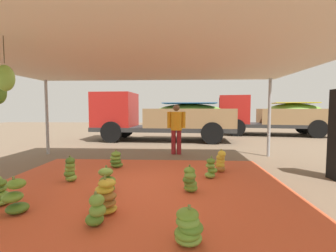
% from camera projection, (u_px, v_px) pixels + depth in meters
% --- Properties ---
extents(ground_plane, '(40.00, 40.00, 0.00)m').
position_uv_depth(ground_plane, '(155.00, 157.00, 7.91)').
color(ground_plane, brown).
extents(tarp_orange, '(6.09, 4.97, 0.01)m').
position_uv_depth(tarp_orange, '(139.00, 186.00, 4.92)').
color(tarp_orange, '#D1512D').
rests_on(tarp_orange, ground).
extents(tent_canopy, '(8.00, 7.00, 2.64)m').
position_uv_depth(tent_canopy, '(136.00, 59.00, 4.64)').
color(tent_canopy, '#9EA0A5').
rests_on(tent_canopy, ground).
extents(banana_bunch_0, '(0.34, 0.35, 0.58)m').
position_uv_depth(banana_bunch_0, '(221.00, 162.00, 5.97)').
color(banana_bunch_0, '#996628').
rests_on(banana_bunch_0, tarp_orange).
extents(banana_bunch_1, '(0.37, 0.33, 0.51)m').
position_uv_depth(banana_bunch_1, '(211.00, 169.00, 5.44)').
color(banana_bunch_1, '#75A83D').
rests_on(banana_bunch_1, tarp_orange).
extents(banana_bunch_2, '(0.42, 0.42, 0.53)m').
position_uv_depth(banana_bunch_2, '(106.00, 181.00, 4.47)').
color(banana_bunch_2, '#60932D').
rests_on(banana_bunch_2, tarp_orange).
extents(banana_bunch_3, '(0.45, 0.46, 0.47)m').
position_uv_depth(banana_bunch_3, '(188.00, 228.00, 2.76)').
color(banana_bunch_3, '#75A83D').
rests_on(banana_bunch_3, tarp_orange).
extents(banana_bunch_5, '(0.39, 0.39, 0.57)m').
position_uv_depth(banana_bunch_5, '(16.00, 198.00, 3.58)').
color(banana_bunch_5, '#477523').
rests_on(banana_bunch_5, tarp_orange).
extents(banana_bunch_7, '(0.34, 0.34, 0.47)m').
position_uv_depth(banana_bunch_7, '(96.00, 211.00, 3.21)').
color(banana_bunch_7, '#518428').
rests_on(banana_bunch_7, tarp_orange).
extents(banana_bunch_8, '(0.44, 0.45, 0.58)m').
position_uv_depth(banana_bunch_8, '(106.00, 197.00, 3.61)').
color(banana_bunch_8, gold).
rests_on(banana_bunch_8, tarp_orange).
extents(banana_bunch_9, '(0.45, 0.45, 0.49)m').
position_uv_depth(banana_bunch_9, '(116.00, 160.00, 6.41)').
color(banana_bunch_9, '#518428').
rests_on(banana_bunch_9, tarp_orange).
extents(banana_bunch_11, '(0.34, 0.33, 0.58)m').
position_uv_depth(banana_bunch_11, '(70.00, 170.00, 5.17)').
color(banana_bunch_11, '#75A83D').
rests_on(banana_bunch_11, tarp_orange).
extents(banana_bunch_12, '(0.38, 0.39, 0.53)m').
position_uv_depth(banana_bunch_12, '(190.00, 180.00, 4.51)').
color(banana_bunch_12, '#60932D').
rests_on(banana_bunch_12, tarp_orange).
extents(cargo_truck_main, '(7.00, 2.68, 2.40)m').
position_uv_depth(cargo_truck_main, '(159.00, 116.00, 12.02)').
color(cargo_truck_main, '#2D2D2D').
rests_on(cargo_truck_main, ground).
extents(cargo_truck_far, '(6.56, 3.43, 2.40)m').
position_uv_depth(cargo_truck_far, '(269.00, 115.00, 14.53)').
color(cargo_truck_far, '#2D2D2D').
rests_on(cargo_truck_far, ground).
extents(worker_0, '(0.64, 0.39, 1.74)m').
position_uv_depth(worker_0, '(176.00, 125.00, 8.33)').
color(worker_0, maroon).
rests_on(worker_0, ground).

